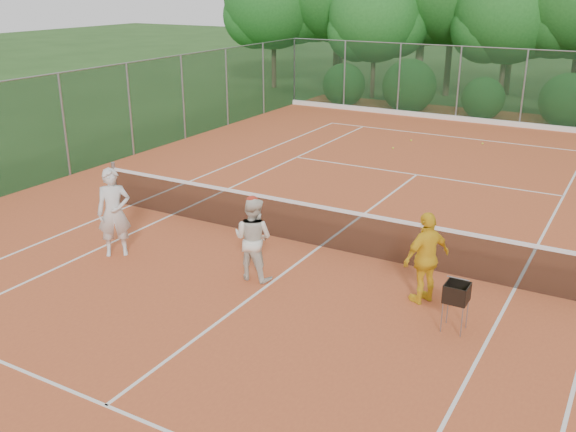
% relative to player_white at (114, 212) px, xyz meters
% --- Properties ---
extents(ground, '(120.00, 120.00, 0.00)m').
position_rel_player_white_xyz_m(ground, '(3.53, 2.46, -0.96)').
color(ground, '#244819').
rests_on(ground, ground).
extents(clay_court, '(18.00, 36.00, 0.02)m').
position_rel_player_white_xyz_m(clay_court, '(3.53, 2.46, -0.95)').
color(clay_court, '#C2572C').
rests_on(clay_court, ground).
extents(tennis_net, '(11.97, 0.10, 1.10)m').
position_rel_player_white_xyz_m(tennis_net, '(3.53, 2.46, -0.43)').
color(tennis_net, gray).
rests_on(tennis_net, clay_court).
extents(player_white, '(0.81, 0.79, 1.88)m').
position_rel_player_white_xyz_m(player_white, '(0.00, 0.00, 0.00)').
color(player_white, silver).
rests_on(player_white, clay_court).
extents(player_center_grp, '(0.82, 0.65, 1.68)m').
position_rel_player_white_xyz_m(player_center_grp, '(3.12, 0.46, -0.11)').
color(player_center_grp, silver).
rests_on(player_center_grp, clay_court).
extents(player_yellow, '(0.85, 1.07, 1.69)m').
position_rel_player_white_xyz_m(player_yellow, '(6.30, 1.16, -0.09)').
color(player_yellow, yellow).
rests_on(player_yellow, clay_court).
extents(ball_hopper, '(0.37, 0.37, 0.84)m').
position_rel_player_white_xyz_m(ball_hopper, '(7.07, 0.41, -0.27)').
color(ball_hopper, gray).
rests_on(ball_hopper, clay_court).
extents(stray_ball_a, '(0.07, 0.07, 0.07)m').
position_rel_player_white_xyz_m(stray_ball_a, '(1.78, 11.50, -0.90)').
color(stray_ball_a, '#CAD631').
rests_on(stray_ball_a, clay_court).
extents(stray_ball_b, '(0.07, 0.07, 0.07)m').
position_rel_player_white_xyz_m(stray_ball_b, '(1.93, 12.90, -0.90)').
color(stray_ball_b, '#B6D631').
rests_on(stray_ball_b, clay_court).
extents(stray_ball_c, '(0.07, 0.07, 0.07)m').
position_rel_player_white_xyz_m(stray_ball_c, '(4.30, 13.69, -0.90)').
color(stray_ball_c, '#BED732').
rests_on(stray_ball_c, clay_court).
extents(court_markings, '(11.03, 23.83, 0.01)m').
position_rel_player_white_xyz_m(court_markings, '(3.53, 2.46, -0.93)').
color(court_markings, white).
rests_on(court_markings, clay_court).
extents(fence_back, '(18.07, 0.07, 3.00)m').
position_rel_player_white_xyz_m(fence_back, '(3.53, 17.46, 0.56)').
color(fence_back, '#19381E').
rests_on(fence_back, clay_court).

